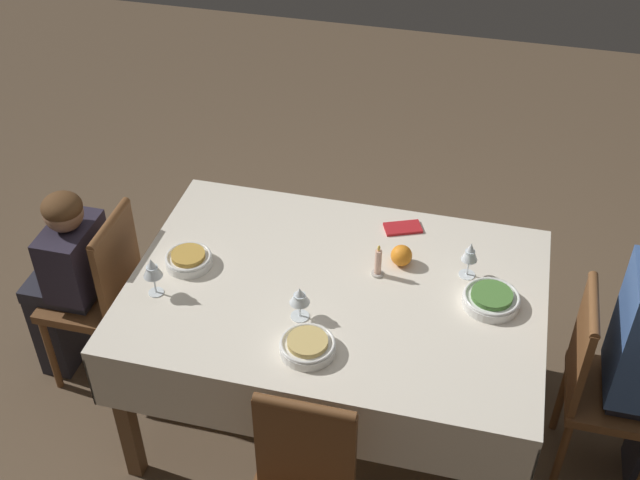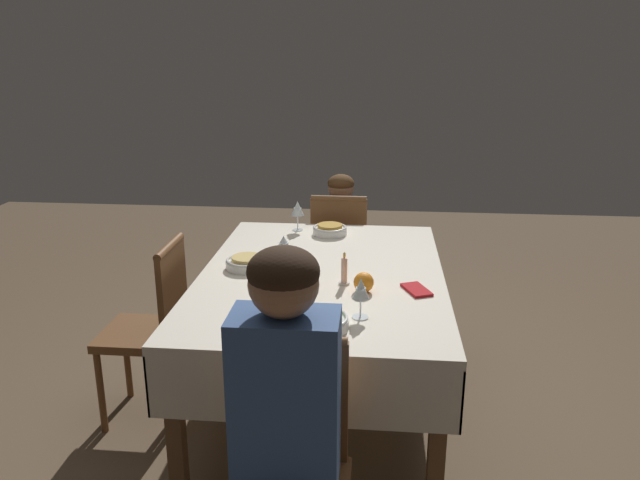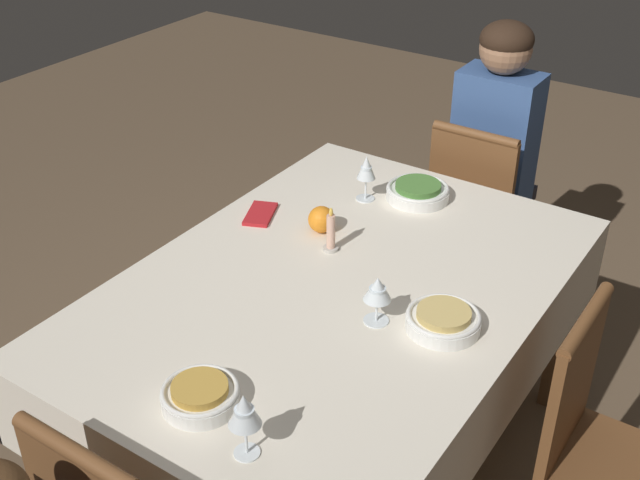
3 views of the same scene
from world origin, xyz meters
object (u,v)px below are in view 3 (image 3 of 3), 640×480
at_px(chair_south, 601,450).
at_px(wine_glass_west, 244,412).
at_px(person_adult_denim, 496,154).
at_px(candle_centerpiece, 331,235).
at_px(bowl_east, 418,191).
at_px(bowl_west, 200,395).
at_px(napkin_red_folded, 260,214).
at_px(wine_glass_east, 366,169).
at_px(dining_table, 335,306).
at_px(wine_glass_south, 377,290).
at_px(orange_fruit, 321,219).
at_px(bowl_south, 443,320).
at_px(chair_east, 476,214).

distance_m(chair_south, wine_glass_west, 0.99).
xyz_separation_m(person_adult_denim, candle_centerpiece, (-1.02, 0.10, 0.11)).
distance_m(person_adult_denim, bowl_east, 0.59).
distance_m(bowl_east, bowl_west, 1.17).
bearing_deg(bowl_east, napkin_red_folded, 136.48).
bearing_deg(bowl_east, wine_glass_east, 125.26).
distance_m(dining_table, wine_glass_south, 0.28).
bearing_deg(dining_table, wine_glass_west, -163.38).
xyz_separation_m(bowl_west, wine_glass_south, (0.50, -0.18, 0.07)).
bearing_deg(wine_glass_west, chair_south, -39.83).
height_order(bowl_east, orange_fruit, orange_fruit).
height_order(dining_table, bowl_south, bowl_south).
bearing_deg(chair_east, wine_glass_west, 96.74).
bearing_deg(bowl_east, candle_centerpiece, 171.77).
bearing_deg(chair_south, wine_glass_west, 140.17).
bearing_deg(dining_table, candle_centerpiece, 37.79).
xyz_separation_m(wine_glass_east, wine_glass_south, (-0.57, -0.37, -0.01)).
relative_size(dining_table, napkin_red_folded, 9.19).
height_order(chair_south, person_adult_denim, person_adult_denim).
distance_m(chair_south, orange_fruit, 1.03).
height_order(person_adult_denim, orange_fruit, person_adult_denim).
bearing_deg(dining_table, bowl_south, -93.57).
relative_size(wine_glass_east, bowl_west, 0.87).
distance_m(person_adult_denim, wine_glass_west, 1.83).
relative_size(chair_south, bowl_east, 4.19).
height_order(candle_centerpiece, napkin_red_folded, candle_centerpiece).
relative_size(dining_table, chair_east, 1.77).
bearing_deg(bowl_west, orange_fruit, 14.22).
bearing_deg(person_adult_denim, wine_glass_south, 98.64).
distance_m(wine_glass_south, candle_centerpiece, 0.38).
relative_size(orange_fruit, napkin_red_folded, 0.49).
height_order(chair_east, bowl_west, chair_east).
distance_m(bowl_west, wine_glass_west, 0.21).
height_order(bowl_west, orange_fruit, orange_fruit).
relative_size(chair_east, candle_centerpiece, 6.12).
distance_m(wine_glass_east, candle_centerpiece, 0.35).
xyz_separation_m(dining_table, bowl_east, (0.58, 0.04, 0.11)).
relative_size(dining_table, orange_fruit, 18.62).
relative_size(person_adult_denim, napkin_red_folded, 7.22).
distance_m(chair_south, candle_centerpiece, 0.95).
xyz_separation_m(chair_south, wine_glass_south, (-0.15, 0.60, 0.36)).
bearing_deg(dining_table, wine_glass_east, 21.60).
bearing_deg(wine_glass_east, wine_glass_west, -161.24).
height_order(person_adult_denim, wine_glass_south, person_adult_denim).
bearing_deg(wine_glass_south, chair_south, -76.09).
distance_m(wine_glass_west, orange_fruit, 0.95).
bearing_deg(person_adult_denim, chair_east, 90.00).
bearing_deg(wine_glass_east, chair_south, -113.33).
distance_m(chair_east, bowl_east, 0.53).
height_order(bowl_west, bowl_south, same).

